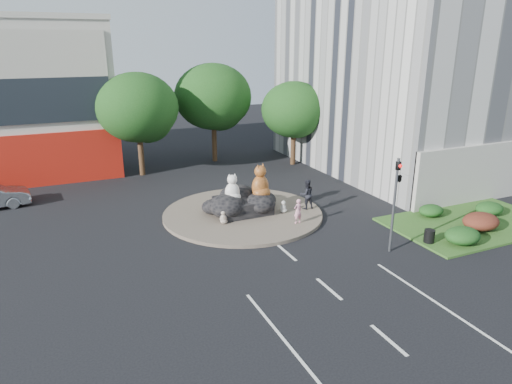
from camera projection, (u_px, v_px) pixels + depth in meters
ground at (329, 289)px, 20.16m from camera, size 120.00×120.00×0.00m
roundabout_island at (243, 214)px, 28.81m from camera, size 10.00×10.00×0.20m
rock_plinth at (243, 205)px, 28.64m from camera, size 3.20×2.60×0.90m
grass_verge at (471, 223)px, 27.40m from camera, size 10.00×6.00×0.12m
tree_left at (138, 111)px, 36.16m from camera, size 6.46×6.46×8.27m
tree_mid at (214, 100)px, 40.51m from camera, size 6.84×6.84×8.76m
tree_right at (294, 112)px, 39.65m from camera, size 5.70×5.70×7.30m
hedge_near_green at (463, 236)px, 24.34m from camera, size 2.00×1.60×0.90m
hedge_red at (481, 221)px, 26.16m from camera, size 2.20×1.76×0.99m
hedge_mid_green at (489, 209)px, 28.46m from camera, size 1.80×1.44×0.81m
hedge_back_green at (431, 211)px, 28.25m from camera, size 1.60×1.28×0.72m
traffic_light at (398, 185)px, 22.75m from camera, size 0.44×1.24×5.00m
street_lamp at (429, 134)px, 30.66m from camera, size 2.34×0.22×8.06m
cat_white at (232, 187)px, 27.78m from camera, size 1.19×1.07×1.77m
cat_tabby at (260, 181)px, 28.39m from camera, size 1.59×1.48×2.18m
kitten_calico at (223, 217)px, 26.87m from camera, size 0.63×0.59×0.84m
kitten_white at (283, 206)px, 28.63m from camera, size 0.64×0.63×0.80m
pedestrian_pink at (298, 211)px, 26.81m from camera, size 0.60×0.45×1.50m
pedestrian_dark at (307, 194)px, 29.12m from camera, size 0.96×0.76×1.93m
litter_bin at (429, 236)px, 24.52m from camera, size 0.65×0.65×0.71m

